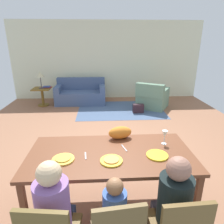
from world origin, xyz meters
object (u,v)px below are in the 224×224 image
object	(u,v)px
dining_table	(111,158)
plate_near_man	(63,159)
person_man	(56,217)
book_lower	(48,87)
couch	(81,94)
table_lamp	(40,75)
plate_near_woman	(157,155)
person_child	(114,221)
cat	(120,133)
person_woman	(171,211)
armchair	(152,98)
wine_glass	(165,135)
book_upper	(47,87)
plate_near_child	(111,161)
side_table	(42,94)
handbag	(138,108)

from	to	relation	value
dining_table	plate_near_man	distance (m)	0.55
person_man	book_lower	distance (m)	5.27
couch	table_lamp	xyz separation A→B (m)	(-1.22, -0.26, 0.70)
plate_near_woman	book_lower	size ratio (longest dim) A/B	1.14
person_child	cat	world-z (taller)	cat
person_woman	table_lamp	world-z (taller)	table_lamp
cat	armchair	size ratio (longest dim) A/B	0.27
wine_glass	armchair	xyz separation A→B (m)	(0.83, 3.77, -0.57)
person_woman	book_lower	size ratio (longest dim) A/B	5.04
couch	book_upper	distance (m)	1.14
plate_near_child	person_child	xyz separation A→B (m)	(-0.00, -0.48, -0.34)
person_woman	side_table	bearing A→B (deg)	116.57
table_lamp	side_table	bearing A→B (deg)	0.00
person_child	handbag	bearing A→B (deg)	76.36
plate_near_child	wine_glass	size ratio (longest dim) A/B	1.34
person_child	couch	bearing A→B (deg)	98.23
armchair	book_lower	xyz separation A→B (m)	(-3.34, 0.50, 0.28)
plate_near_woman	side_table	size ratio (longest dim) A/B	0.43
handbag	armchair	bearing A→B (deg)	41.01
plate_near_man	cat	size ratio (longest dim) A/B	0.78
person_man	couch	size ratio (longest dim) A/B	0.67
person_man	table_lamp	size ratio (longest dim) A/B	2.05
wine_glass	book_lower	world-z (taller)	wine_glass
person_child	person_woman	world-z (taller)	person_woman
cat	book_lower	xyz separation A→B (m)	(-1.96, 4.08, -0.25)
book_upper	handbag	xyz separation A→B (m)	(2.85, -0.94, -0.49)
wine_glass	book_lower	bearing A→B (deg)	120.46
dining_table	book_upper	distance (m)	4.80
couch	book_upper	bearing A→B (deg)	-168.33
book_lower	plate_near_woman	bearing A→B (deg)	-62.72
dining_table	handbag	xyz separation A→B (m)	(1.01, 3.50, -0.56)
wine_glass	side_table	size ratio (longest dim) A/B	0.32
cat	armchair	world-z (taller)	cat
plate_near_man	dining_table	bearing A→B (deg)	12.64
person_man	dining_table	bearing A→B (deg)	51.12
person_man	handbag	world-z (taller)	person_man
couch	side_table	distance (m)	1.25
person_child	armchair	size ratio (longest dim) A/B	0.79
plate_near_child	table_lamp	size ratio (longest dim) A/B	0.46
plate_near_child	wine_glass	world-z (taller)	wine_glass
cat	book_upper	size ratio (longest dim) A/B	1.45
plate_near_man	handbag	xyz separation A→B (m)	(1.54, 3.62, -0.64)
dining_table	side_table	distance (m)	4.84
plate_near_man	handbag	world-z (taller)	plate_near_man
plate_near_man	armchair	distance (m)	4.59
person_woman	book_lower	bearing A→B (deg)	114.65
couch	armchair	bearing A→B (deg)	-17.01
plate_near_man	armchair	world-z (taller)	armchair
plate_near_child	person_child	size ratio (longest dim) A/B	0.27
dining_table	book_lower	distance (m)	4.81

